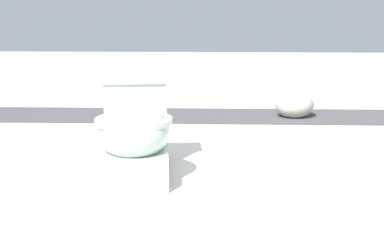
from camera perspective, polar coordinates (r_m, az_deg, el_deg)
The scene contains 4 objects.
ground_plane at distance 2.99m, azimuth -2.80°, elevation -5.05°, with size 14.00×14.00×0.00m, color beige.
gravel_strip at distance 4.29m, azimuth 5.37°, elevation 0.41°, with size 0.56×8.00×0.01m, color #423F44.
toilet at distance 2.81m, azimuth -6.11°, elevation -1.55°, with size 0.67×0.44×0.52m.
boulder_near at distance 4.29m, azimuth 10.86°, elevation 1.66°, with size 0.31×0.27×0.22m, color #ADA899.
Camera 1 is at (2.84, 0.24, 0.90)m, focal length 50.00 mm.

